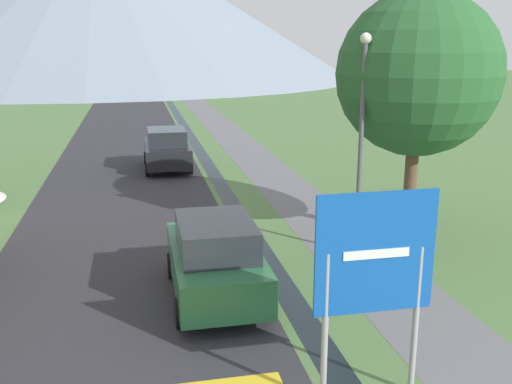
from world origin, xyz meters
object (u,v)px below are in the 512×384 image
object	(u,v)px
road_sign	(375,269)
streetlamp	(362,129)
parked_car_far	(167,149)
tree_by_path	(418,74)
parked_car_near	(215,258)

from	to	relation	value
road_sign	streetlamp	distance (m)	6.60
road_sign	parked_car_far	distance (m)	17.78
streetlamp	tree_by_path	distance (m)	2.50
parked_car_far	streetlamp	size ratio (longest dim) A/B	0.68
road_sign	tree_by_path	distance (m)	8.52
parked_car_far	tree_by_path	distance (m)	12.84
tree_by_path	road_sign	bearing A→B (deg)	-120.49
parked_car_near	tree_by_path	size ratio (longest dim) A/B	0.58
streetlamp	tree_by_path	bearing A→B (deg)	25.52
road_sign	parked_car_far	xyz separation A→B (m)	(-2.12, 17.61, -1.28)
streetlamp	tree_by_path	size ratio (longest dim) A/B	0.83
parked_car_near	parked_car_far	world-z (taller)	same
parked_car_near	tree_by_path	distance (m)	7.61
parked_car_near	tree_by_path	world-z (taller)	tree_by_path
road_sign	streetlamp	world-z (taller)	streetlamp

